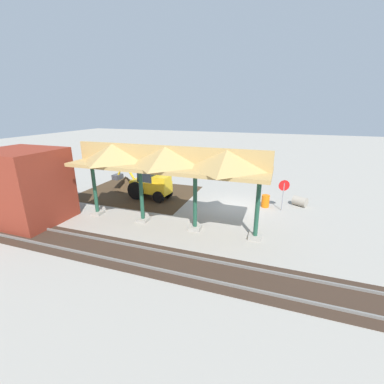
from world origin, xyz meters
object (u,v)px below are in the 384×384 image
(stop_sign, at_px, (284,189))
(concrete_pipe, at_px, (300,201))
(backhoe, at_px, (149,183))
(brick_utility_building, at_px, (25,186))
(traffic_barrel, at_px, (265,201))

(stop_sign, xyz_separation_m, concrete_pipe, (-1.25, -1.42, -1.25))
(backhoe, xyz_separation_m, concrete_pipe, (-11.33, -2.08, -0.92))
(brick_utility_building, height_order, traffic_barrel, brick_utility_building)
(stop_sign, distance_m, traffic_barrel, 1.66)
(backhoe, relative_size, concrete_pipe, 4.49)
(stop_sign, bearing_deg, concrete_pipe, -131.43)
(stop_sign, distance_m, backhoe, 10.10)
(concrete_pipe, height_order, brick_utility_building, brick_utility_building)
(stop_sign, xyz_separation_m, brick_utility_building, (15.24, 7.04, 0.68))
(stop_sign, relative_size, traffic_barrel, 2.47)
(brick_utility_building, bearing_deg, traffic_barrel, -152.41)
(stop_sign, bearing_deg, traffic_barrel, -15.86)
(stop_sign, height_order, traffic_barrel, stop_sign)
(backhoe, xyz_separation_m, traffic_barrel, (-8.92, -0.99, -0.82))
(backhoe, distance_m, brick_utility_building, 8.27)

